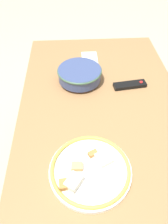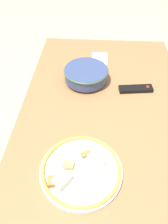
# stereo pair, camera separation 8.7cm
# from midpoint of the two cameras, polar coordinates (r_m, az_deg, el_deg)

# --- Properties ---
(ground_plane) EXTENTS (8.00, 8.00, 0.00)m
(ground_plane) POSITION_cam_midpoint_polar(r_m,az_deg,el_deg) (1.67, 1.95, -17.41)
(ground_plane) COLOR #B7A88E
(dining_table) EXTENTS (1.46, 0.84, 0.73)m
(dining_table) POSITION_cam_midpoint_polar(r_m,az_deg,el_deg) (1.13, 2.76, -2.78)
(dining_table) COLOR olive
(dining_table) RESTS_ON ground_plane
(noodle_bowl) EXTENTS (0.24, 0.24, 0.08)m
(noodle_bowl) POSITION_cam_midpoint_polar(r_m,az_deg,el_deg) (1.22, -3.22, 9.78)
(noodle_bowl) COLOR #384775
(noodle_bowl) RESTS_ON dining_table
(food_plate) EXTENTS (0.32, 0.32, 0.05)m
(food_plate) POSITION_cam_midpoint_polar(r_m,az_deg,el_deg) (0.86, -1.52, -15.04)
(food_plate) COLOR white
(food_plate) RESTS_ON dining_table
(tv_remote) EXTENTS (0.07, 0.19, 0.02)m
(tv_remote) POSITION_cam_midpoint_polar(r_m,az_deg,el_deg) (1.23, 9.90, 6.89)
(tv_remote) COLOR black
(tv_remote) RESTS_ON dining_table
(folded_napkin) EXTENTS (0.14, 0.10, 0.01)m
(folded_napkin) POSITION_cam_midpoint_polar(r_m,az_deg,el_deg) (1.44, -0.31, 13.87)
(folded_napkin) COLOR white
(folded_napkin) RESTS_ON dining_table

